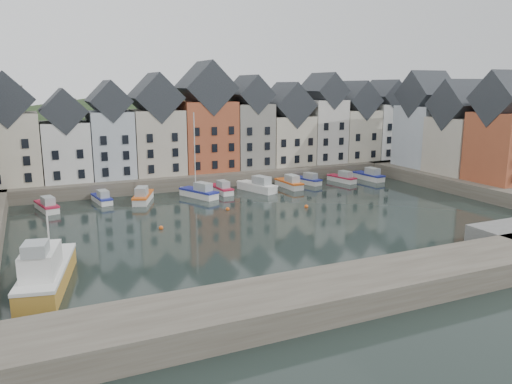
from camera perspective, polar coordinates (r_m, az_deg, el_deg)
ground at (r=59.38m, az=3.17°, el=-3.42°), size 260.00×260.00×0.00m
far_quay at (r=86.22m, az=-6.09°, el=2.10°), size 90.00×16.00×2.00m
right_quay at (r=84.55m, az=24.99°, el=0.83°), size 14.00×54.00×2.00m
near_wall at (r=36.31m, az=5.30°, el=-12.14°), size 50.00×6.00×2.00m
hillside at (r=115.01m, az=-10.00°, el=-5.19°), size 153.60×70.40×64.00m
far_terrace at (r=84.41m, az=-3.69°, el=7.33°), size 72.37×8.16×17.78m
right_terrace at (r=86.13m, az=22.47°, el=6.56°), size 8.30×24.25×16.36m
mooring_buoys at (r=62.39m, az=-2.37°, el=-2.50°), size 20.50×5.50×0.50m
boat_a at (r=69.65m, az=-22.78°, el=-1.48°), size 3.00×5.93×2.18m
boat_b at (r=71.85m, az=-17.18°, el=-0.71°), size 2.38×5.51×2.05m
boat_c at (r=70.94m, az=-12.81°, el=-0.53°), size 4.22×6.69×2.46m
boat_d at (r=72.33m, az=-6.46°, el=0.00°), size 4.47×6.73×12.36m
boat_e at (r=75.05m, az=-3.98°, el=0.37°), size 2.14×5.78×2.18m
boat_f at (r=76.05m, az=0.21°, el=0.67°), size 4.36×7.28×2.67m
boat_g at (r=78.96m, az=3.86°, el=1.00°), size 2.15×6.23×2.36m
boat_h at (r=82.34m, az=5.89°, el=1.37°), size 3.17×5.73×2.10m
boat_i at (r=84.77m, az=9.84°, el=1.56°), size 2.77×5.72×2.11m
boat_j at (r=87.48m, az=12.82°, el=1.82°), size 2.52×6.39×2.39m
large_vessel at (r=43.26m, az=-22.90°, el=-8.50°), size 5.30×11.54×5.80m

